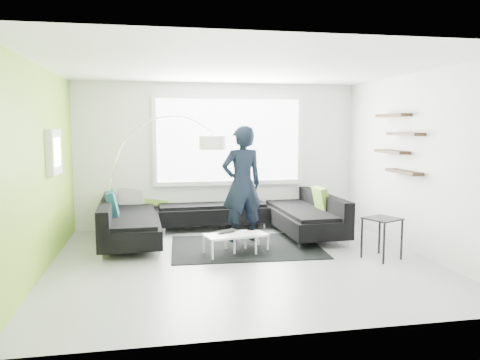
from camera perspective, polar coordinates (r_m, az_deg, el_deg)
name	(u,v)px	position (r m, az deg, el deg)	size (l,w,h in m)	color
ground	(243,261)	(6.99, 0.38, -9.81)	(5.50, 5.50, 0.00)	gray
room_shell	(243,137)	(6.91, 0.37, 5.23)	(5.54, 5.04, 2.82)	silver
sectional_sofa	(219,216)	(8.36, -2.58, -4.38)	(4.10, 2.62, 0.87)	black
rug	(246,247)	(7.73, 0.72, -8.16)	(2.41, 1.75, 0.01)	black
coffee_table	(239,242)	(7.39, -0.17, -7.62)	(0.97, 0.57, 0.32)	white
arc_lamp	(111,178)	(8.35, -15.50, 0.20)	(2.03, 0.83, 2.16)	silver
side_table	(382,238)	(7.32, 16.88, -6.83)	(0.45, 0.45, 0.62)	black
person	(242,184)	(7.93, 0.24, -0.54)	(0.80, 0.61, 1.98)	black
laptop	(229,232)	(7.33, -1.40, -6.35)	(0.41, 0.37, 0.03)	black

